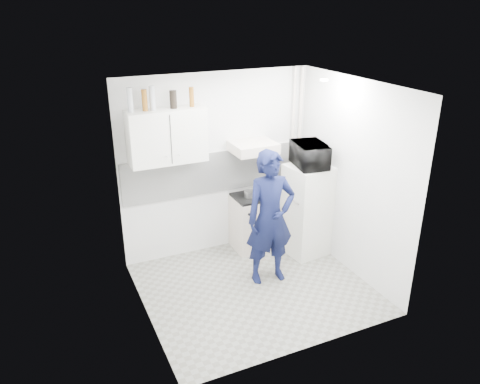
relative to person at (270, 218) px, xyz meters
name	(u,v)px	position (x,y,z in m)	size (l,w,h in m)	color
floor	(255,288)	(-0.28, -0.14, -0.89)	(2.80, 2.80, 0.00)	gray
ceiling	(258,86)	(-0.28, -0.14, 1.71)	(2.80, 2.80, 0.00)	white
wall_back	(217,165)	(-0.28, 1.11, 0.41)	(2.80, 2.80, 0.00)	silver
wall_left	(140,217)	(-1.68, -0.14, 0.41)	(2.60, 2.60, 0.00)	silver
wall_right	(352,179)	(1.12, -0.14, 0.41)	(2.60, 2.60, 0.00)	silver
person	(270,218)	(0.00, 0.00, 0.00)	(0.65, 0.43, 1.79)	#0D1234
stove	(251,223)	(0.14, 0.86, -0.49)	(0.51, 0.51, 0.81)	beige
fridge	(307,210)	(0.82, 0.42, -0.22)	(0.55, 0.55, 1.34)	white
stove_top	(251,197)	(0.14, 0.86, -0.07)	(0.48, 0.48, 0.03)	black
saucepan	(250,194)	(0.12, 0.85, -0.01)	(0.16, 0.16, 0.09)	silver
microwave	(310,155)	(0.82, 0.42, 0.61)	(0.40, 0.59, 0.33)	black
bottle_a	(130,100)	(-1.46, 0.94, 1.46)	(0.07, 0.07, 0.30)	#B2B7BC
bottle_b	(145,100)	(-1.28, 0.94, 1.44)	(0.07, 0.07, 0.26)	brown
bottle_c	(152,98)	(-1.18, 0.94, 1.46)	(0.07, 0.07, 0.30)	#B2B7BC
canister_a	(173,99)	(-0.92, 0.94, 1.42)	(0.09, 0.09, 0.22)	black
bottle_e	(192,97)	(-0.67, 0.94, 1.43)	(0.06, 0.06, 0.25)	brown
upper_cabinet	(167,136)	(-1.03, 0.94, 0.96)	(1.00, 0.35, 0.70)	white
range_hood	(253,147)	(0.17, 0.86, 0.68)	(0.60, 0.50, 0.14)	beige
backsplash	(217,172)	(-0.28, 1.10, 0.31)	(2.74, 0.03, 0.60)	white
pipe_a	(299,155)	(1.02, 1.03, 0.41)	(0.05, 0.05, 2.60)	beige
pipe_b	(292,156)	(0.90, 1.03, 0.41)	(0.04, 0.04, 2.60)	beige
ceiling_spot_fixture	(324,80)	(0.72, 0.06, 1.68)	(0.10, 0.10, 0.02)	white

